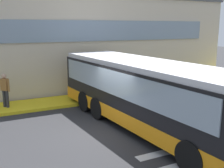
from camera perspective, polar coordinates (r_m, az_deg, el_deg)
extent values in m
cube|color=#2B2B2D|center=(10.70, -0.42, -10.15)|extent=(80.00, 90.00, 0.02)
cube|color=silver|center=(9.35, 20.45, -14.33)|extent=(4.40, 0.36, 0.01)
cube|color=silver|center=(9.92, 16.63, -12.48)|extent=(4.40, 0.36, 0.01)
cube|color=beige|center=(21.40, -14.60, 8.70)|extent=(23.94, 12.00, 5.79)
cube|color=#56565B|center=(21.45, -15.05, 16.85)|extent=(24.14, 12.20, 0.30)
cube|color=gray|center=(15.80, -6.62, 11.18)|extent=(17.94, 0.10, 1.20)
cube|color=yellow|center=(14.92, -8.41, -3.42)|extent=(27.94, 2.00, 0.15)
cube|color=black|center=(10.74, 7.64, -2.12)|extent=(3.57, 10.57, 2.15)
cube|color=orange|center=(10.96, 7.52, -6.17)|extent=(3.61, 10.61, 0.55)
cube|color=silver|center=(10.51, 7.82, 4.10)|extent=(3.45, 10.36, 0.20)
cube|color=#8C9EAD|center=(11.69, 11.71, 1.42)|extent=(0.95, 9.13, 0.95)
cube|color=#8C9EAD|center=(10.12, 0.95, 0.01)|extent=(0.95, 9.13, 0.95)
cylinder|color=black|center=(8.00, 16.55, -14.78)|extent=(0.40, 1.02, 1.00)
cylinder|color=black|center=(13.18, 6.04, -3.54)|extent=(0.40, 1.02, 1.00)
cylinder|color=black|center=(11.94, -2.96, -5.16)|extent=(0.40, 1.02, 1.00)
cylinder|color=black|center=(14.19, 2.84, -2.34)|extent=(0.40, 1.02, 1.00)
cylinder|color=black|center=(13.05, -5.72, -3.69)|extent=(0.40, 1.02, 1.00)
cylinder|color=#2D2D33|center=(14.09, -21.42, -2.99)|extent=(0.15, 0.15, 0.85)
cylinder|color=#2D2D33|center=(14.23, -21.98, -2.89)|extent=(0.15, 0.15, 0.85)
cube|color=#996633|center=(14.00, -21.93, -0.11)|extent=(0.41, 0.43, 0.58)
sphere|color=tan|center=(13.92, -22.07, 1.58)|extent=(0.23, 0.23, 0.23)
cylinder|color=#996633|center=(13.83, -21.20, -0.40)|extent=(0.09, 0.09, 0.55)
cylinder|color=#996633|center=(14.19, -22.61, -0.21)|extent=(0.09, 0.09, 0.55)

